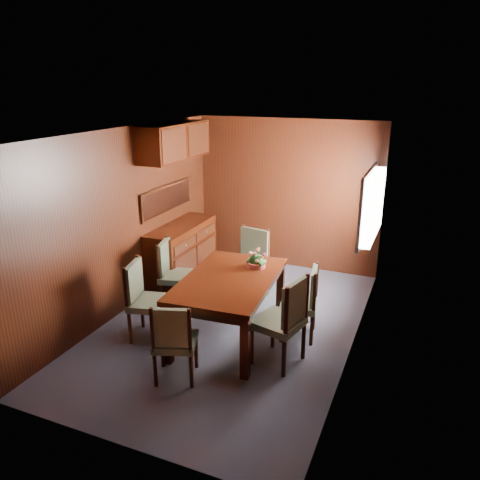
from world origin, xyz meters
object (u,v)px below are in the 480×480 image
at_px(chair_right_near, 285,317).
at_px(chair_head, 174,338).
at_px(sideboard, 182,253).
at_px(chair_left_near, 143,296).
at_px(flower_centerpiece, 256,258).
at_px(dining_table, 229,286).

relative_size(chair_right_near, chair_head, 1.15).
height_order(sideboard, chair_left_near, chair_left_near).
bearing_deg(chair_left_near, flower_centerpiece, 113.38).
height_order(sideboard, flower_centerpiece, flower_centerpiece).
bearing_deg(chair_left_near, chair_right_near, 79.75).
relative_size(chair_left_near, flower_centerpiece, 3.96).
xyz_separation_m(sideboard, chair_left_near, (0.40, -1.63, 0.08)).
relative_size(sideboard, flower_centerpiece, 5.76).
xyz_separation_m(chair_right_near, chair_head, (-0.94, -0.73, -0.08)).
relative_size(chair_left_near, chair_right_near, 0.94).
relative_size(chair_right_near, flower_centerpiece, 4.22).
height_order(dining_table, chair_head, chair_head).
height_order(sideboard, chair_right_near, chair_right_near).
bearing_deg(flower_centerpiece, chair_right_near, -50.33).
bearing_deg(flower_centerpiece, dining_table, -112.20).
bearing_deg(sideboard, chair_head, -62.52).
xyz_separation_m(sideboard, flower_centerpiece, (1.51, -0.81, 0.43)).
height_order(dining_table, chair_left_near, chair_left_near).
distance_m(sideboard, flower_centerpiece, 1.77).
bearing_deg(chair_right_near, sideboard, 67.29).
xyz_separation_m(sideboard, chair_head, (1.18, -2.28, 0.04)).
bearing_deg(chair_head, dining_table, 62.01).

